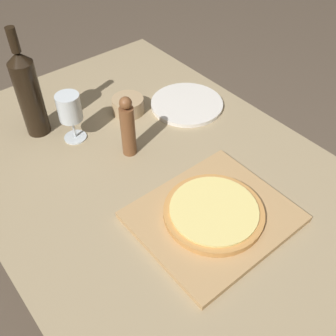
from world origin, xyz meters
name	(u,v)px	position (x,y,z in m)	size (l,w,h in m)	color
ground_plane	(170,306)	(0.00, 0.00, 0.00)	(12.00, 12.00, 0.00)	brown
dining_table	(171,205)	(0.00, 0.00, 0.66)	(0.96, 1.58, 0.74)	#9E8966
cutting_board	(213,217)	(0.01, -0.16, 0.75)	(0.39, 0.34, 0.02)	tan
pizza	(214,212)	(0.01, -0.16, 0.77)	(0.27, 0.27, 0.02)	#C68947
wine_bottle	(29,93)	(-0.18, 0.48, 0.89)	(0.08, 0.08, 0.36)	black
pepper_mill	(128,128)	(-0.01, 0.20, 0.84)	(0.04, 0.04, 0.21)	brown
wine_glass	(70,109)	(-0.10, 0.37, 0.86)	(0.07, 0.07, 0.16)	silver
small_bowl	(128,105)	(0.11, 0.38, 0.77)	(0.11, 0.11, 0.06)	tan
dinner_plate	(187,104)	(0.30, 0.27, 0.75)	(0.26, 0.26, 0.01)	silver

